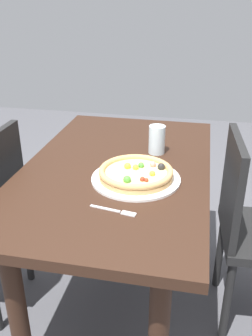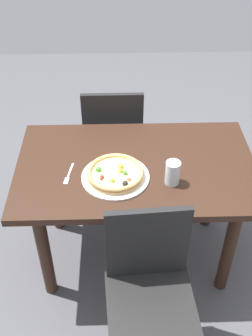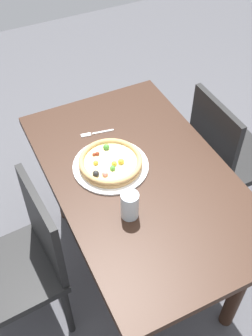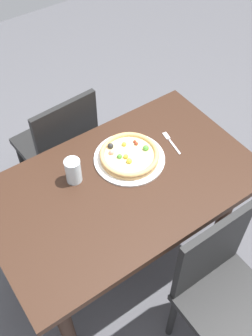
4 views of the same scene
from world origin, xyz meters
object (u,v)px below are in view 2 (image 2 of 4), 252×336
at_px(chair_far, 149,290).
at_px(drinking_glass, 173,173).
at_px(plate, 115,177).
at_px(chair_near, 113,137).
at_px(pizza, 115,173).
at_px(fork, 68,175).
at_px(dining_table, 136,181).

relative_size(chair_far, drinking_glass, 7.01).
distance_m(chair_far, plate, 0.58).
relative_size(chair_near, drinking_glass, 7.01).
xyz_separation_m(plate, drinking_glass, (-0.28, 0.04, 0.06)).
bearing_deg(pizza, plate, -77.11).
relative_size(pizza, fork, 1.75).
xyz_separation_m(chair_near, chair_far, (-0.16, 1.20, 0.00)).
xyz_separation_m(dining_table, chair_far, (-0.04, 0.60, -0.13)).
bearing_deg(plate, drinking_glass, 171.23).
xyz_separation_m(plate, pizza, (-0.00, 0.00, 0.03)).
bearing_deg(pizza, chair_far, 106.51).
bearing_deg(pizza, drinking_glass, 171.38).
bearing_deg(dining_table, chair_far, 93.51).
bearing_deg(drinking_glass, dining_table, -40.14).
relative_size(dining_table, plate, 3.66).
xyz_separation_m(fork, drinking_glass, (-0.52, 0.06, 0.06)).
height_order(dining_table, chair_near, chair_near).
bearing_deg(fork, pizza, 94.79).
distance_m(chair_near, pizza, 0.75).
height_order(chair_far, plate, chair_far).
relative_size(chair_near, plate, 2.57).
relative_size(pizza, drinking_glass, 2.28).
bearing_deg(chair_near, dining_table, -78.38).
xyz_separation_m(plate, fork, (0.24, -0.02, -0.00)).
distance_m(chair_far, fork, 0.69).
bearing_deg(plate, dining_table, -137.55).
xyz_separation_m(dining_table, fork, (0.35, 0.08, 0.12)).
xyz_separation_m(pizza, drinking_glass, (-0.28, 0.04, 0.03)).
height_order(dining_table, plate, plate).
relative_size(fork, drinking_glass, 1.30).
distance_m(pizza, fork, 0.24).
bearing_deg(dining_table, chair_near, -78.32).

